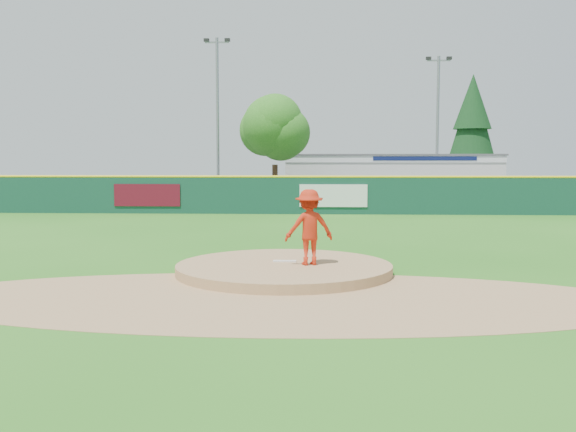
{
  "coord_description": "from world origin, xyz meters",
  "views": [
    {
      "loc": [
        0.92,
        -16.16,
        2.89
      ],
      "look_at": [
        0.0,
        2.0,
        1.3
      ],
      "focal_mm": 40.0,
      "sensor_mm": 36.0,
      "label": 1
    }
  ],
  "objects_px": {
    "deciduous_tree": "(275,134)",
    "van": "(230,197)",
    "playground_slide": "(34,194)",
    "light_pole_left": "(218,113)",
    "light_pole_right": "(438,122)",
    "conifer_tree": "(472,127)",
    "pool_building_grp": "(389,177)",
    "pitcher": "(309,227)"
  },
  "relations": [
    {
      "from": "van",
      "to": "pool_building_grp",
      "type": "relative_size",
      "value": 0.28
    },
    {
      "from": "pitcher",
      "to": "conifer_tree",
      "type": "height_order",
      "value": "conifer_tree"
    },
    {
      "from": "pool_building_grp",
      "to": "light_pole_right",
      "type": "height_order",
      "value": "light_pole_right"
    },
    {
      "from": "pool_building_grp",
      "to": "light_pole_left",
      "type": "relative_size",
      "value": 1.38
    },
    {
      "from": "light_pole_right",
      "to": "deciduous_tree",
      "type": "bearing_deg",
      "value": -160.02
    },
    {
      "from": "van",
      "to": "pitcher",
      "type": "bearing_deg",
      "value": -165.43
    },
    {
      "from": "playground_slide",
      "to": "deciduous_tree",
      "type": "distance_m",
      "value": 15.39
    },
    {
      "from": "conifer_tree",
      "to": "van",
      "type": "bearing_deg",
      "value": -142.97
    },
    {
      "from": "van",
      "to": "playground_slide",
      "type": "height_order",
      "value": "playground_slide"
    },
    {
      "from": "van",
      "to": "light_pole_right",
      "type": "bearing_deg",
      "value": -63.6
    },
    {
      "from": "deciduous_tree",
      "to": "light_pole_right",
      "type": "distance_m",
      "value": 11.75
    },
    {
      "from": "pitcher",
      "to": "van",
      "type": "xyz_separation_m",
      "value": [
        -5.25,
        22.82,
        -0.58
      ]
    },
    {
      "from": "pool_building_grp",
      "to": "light_pole_right",
      "type": "relative_size",
      "value": 1.52
    },
    {
      "from": "pitcher",
      "to": "playground_slide",
      "type": "relative_size",
      "value": 0.66
    },
    {
      "from": "playground_slide",
      "to": "deciduous_tree",
      "type": "height_order",
      "value": "deciduous_tree"
    },
    {
      "from": "light_pole_right",
      "to": "van",
      "type": "bearing_deg",
      "value": -155.21
    },
    {
      "from": "deciduous_tree",
      "to": "light_pole_right",
      "type": "xyz_separation_m",
      "value": [
        11.0,
        4.0,
        0.99
      ]
    },
    {
      "from": "light_pole_left",
      "to": "playground_slide",
      "type": "bearing_deg",
      "value": -156.55
    },
    {
      "from": "van",
      "to": "pool_building_grp",
      "type": "distance_m",
      "value": 14.13
    },
    {
      "from": "playground_slide",
      "to": "deciduous_tree",
      "type": "bearing_deg",
      "value": 10.17
    },
    {
      "from": "deciduous_tree",
      "to": "conifer_tree",
      "type": "xyz_separation_m",
      "value": [
        15.0,
        11.0,
        0.99
      ]
    },
    {
      "from": "pitcher",
      "to": "van",
      "type": "bearing_deg",
      "value": -93.18
    },
    {
      "from": "deciduous_tree",
      "to": "conifer_tree",
      "type": "height_order",
      "value": "conifer_tree"
    },
    {
      "from": "pitcher",
      "to": "light_pole_right",
      "type": "relative_size",
      "value": 0.19
    },
    {
      "from": "playground_slide",
      "to": "light_pole_right",
      "type": "distance_m",
      "value": 26.95
    },
    {
      "from": "playground_slide",
      "to": "conifer_tree",
      "type": "distance_m",
      "value": 33.01
    },
    {
      "from": "playground_slide",
      "to": "conifer_tree",
      "type": "xyz_separation_m",
      "value": [
        29.69,
        13.64,
        4.73
      ]
    },
    {
      "from": "light_pole_left",
      "to": "light_pole_right",
      "type": "bearing_deg",
      "value": 7.59
    },
    {
      "from": "van",
      "to": "light_pole_right",
      "type": "xyz_separation_m",
      "value": [
        13.61,
        6.28,
        4.92
      ]
    },
    {
      "from": "playground_slide",
      "to": "conifer_tree",
      "type": "relative_size",
      "value": 0.3
    },
    {
      "from": "playground_slide",
      "to": "pool_building_grp",
      "type": "bearing_deg",
      "value": 23.0
    },
    {
      "from": "conifer_tree",
      "to": "playground_slide",
      "type": "bearing_deg",
      "value": -155.33
    },
    {
      "from": "pool_building_grp",
      "to": "light_pole_left",
      "type": "bearing_deg",
      "value": -157.4
    },
    {
      "from": "deciduous_tree",
      "to": "van",
      "type": "bearing_deg",
      "value": -138.79
    },
    {
      "from": "pool_building_grp",
      "to": "deciduous_tree",
      "type": "distance_m",
      "value": 11.01
    },
    {
      "from": "pitcher",
      "to": "deciduous_tree",
      "type": "distance_m",
      "value": 25.47
    },
    {
      "from": "playground_slide",
      "to": "light_pole_left",
      "type": "bearing_deg",
      "value": 23.45
    },
    {
      "from": "van",
      "to": "conifer_tree",
      "type": "bearing_deg",
      "value": -51.35
    },
    {
      "from": "pool_building_grp",
      "to": "pitcher",
      "type": "bearing_deg",
      "value": -99.48
    },
    {
      "from": "conifer_tree",
      "to": "pitcher",
      "type": "bearing_deg",
      "value": -108.9
    },
    {
      "from": "pool_building_grp",
      "to": "conifer_tree",
      "type": "distance_m",
      "value": 8.95
    },
    {
      "from": "conifer_tree",
      "to": "light_pole_right",
      "type": "relative_size",
      "value": 0.95
    }
  ]
}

